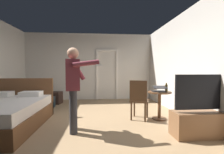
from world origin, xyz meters
The scene contains 13 objects.
ground_plane centered at (0.00, 0.00, 0.00)m, with size 6.57×6.57×0.00m, color #997A56.
wall_back centered at (0.00, 3.05, 1.39)m, with size 5.48×0.12×2.78m, color beige.
wall_right centered at (2.68, 0.00, 1.39)m, with size 0.12×6.21×2.78m, color beige.
doorway_frame centered at (0.73, 2.97, 1.22)m, with size 0.93×0.08×2.13m.
bed centered at (-1.74, -0.12, 0.30)m, with size 1.68×2.05×1.02m.
tv_flatscreen centered at (2.32, -0.91, 0.33)m, with size 1.14×0.40×1.16m.
side_table centered at (1.91, 0.15, 0.47)m, with size 0.58×0.58×0.70m.
laptop centered at (1.87, 0.11, 0.75)m, with size 0.34×0.35×0.15m.
bottle_on_table centered at (2.05, 0.07, 0.80)m, with size 0.06×0.06×0.23m.
wooden_chair centered at (1.37, 0.13, 0.54)m, with size 0.56×0.56×0.99m.
person_blue_shirt centered at (-0.12, -0.45, 0.99)m, with size 0.74×0.64×1.69m.
suitcase_dark centered at (-1.36, 1.68, 0.17)m, with size 0.50×0.32×0.34m, color #1E2D38.
suitcase_small centered at (-1.33, 2.26, 0.22)m, with size 0.63×0.37×0.44m, color black.
Camera 1 is at (0.38, -3.60, 1.23)m, focal length 24.71 mm.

